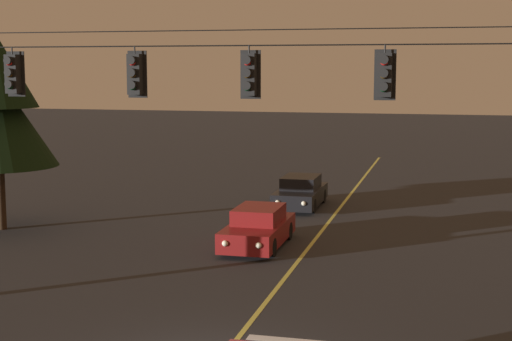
{
  "coord_description": "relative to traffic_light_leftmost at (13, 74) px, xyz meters",
  "views": [
    {
      "loc": [
        4.56,
        -14.07,
        6.21
      ],
      "look_at": [
        0.0,
        4.05,
        3.68
      ],
      "focal_mm": 53.83,
      "sensor_mm": 36.0,
      "label": 1
    }
  ],
  "objects": [
    {
      "name": "signal_span_assembly",
      "position": [
        5.98,
        0.02,
        -1.84
      ],
      "size": [
        18.93,
        0.32,
        8.1
      ],
      "color": "#2D2116",
      "rests_on": "ground"
    },
    {
      "name": "car_oncoming_lead",
      "position": [
        4.23,
        8.28,
        -5.39
      ],
      "size": [
        1.8,
        4.42,
        1.39
      ],
      "color": "maroon",
      "rests_on": "ground"
    },
    {
      "name": "traffic_light_centre",
      "position": [
        6.06,
        0.0,
        0.0
      ],
      "size": [
        0.48,
        0.41,
        1.22
      ],
      "color": "black"
    },
    {
      "name": "traffic_light_right_inner",
      "position": [
        9.14,
        0.0,
        0.0
      ],
      "size": [
        0.48,
        0.41,
        1.22
      ],
      "color": "black"
    },
    {
      "name": "lane_centre_stripe",
      "position": [
        5.98,
        6.02,
        -6.04
      ],
      "size": [
        0.14,
        60.0,
        0.01
      ],
      "primitive_type": "cube",
      "color": "#D1C64C",
      "rests_on": "ground"
    },
    {
      "name": "car_oncoming_trailing",
      "position": [
        4.23,
        16.1,
        -5.39
      ],
      "size": [
        1.8,
        4.42,
        1.39
      ],
      "color": "black",
      "rests_on": "ground"
    },
    {
      "name": "traffic_light_left_inner",
      "position": [
        3.26,
        0.0,
        0.0
      ],
      "size": [
        0.48,
        0.41,
        1.22
      ],
      "color": "black"
    },
    {
      "name": "traffic_light_leftmost",
      "position": [
        0.0,
        0.0,
        0.0
      ],
      "size": [
        0.48,
        0.41,
        1.22
      ],
      "color": "black"
    }
  ]
}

